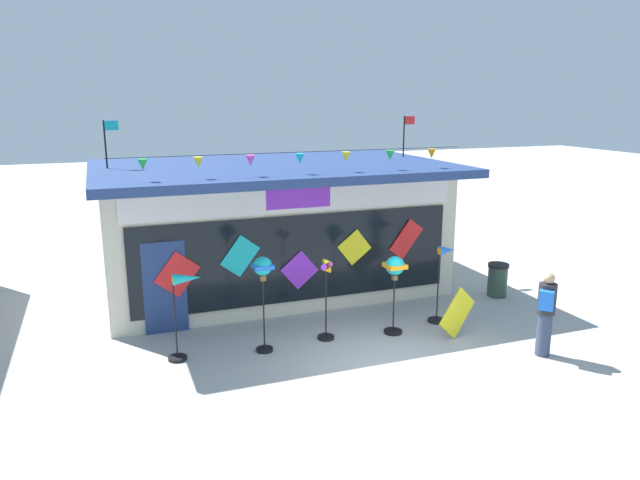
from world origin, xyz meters
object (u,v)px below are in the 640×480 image
Objects in this scene: wind_spinner_right at (443,275)px; trash_bin at (497,280)px; wind_spinner_far_left at (184,298)px; wind_spinner_left at (263,275)px; wind_spinner_center_right at (395,273)px; display_kite_on_ground at (457,313)px; person_near_camera at (546,312)px; kite_shop_building at (270,224)px; wind_spinner_center_left at (326,298)px.

wind_spinner_right is 2.07× the size of trash_bin.
wind_spinner_left reaches higher than wind_spinner_far_left.
wind_spinner_center_right is 1.56m from display_kite_on_ground.
wind_spinner_far_left is 6.92m from person_near_camera.
display_kite_on_ground is at bearing -59.83° from kite_shop_building.
kite_shop_building is 4.72m from wind_spinner_far_left.
wind_spinner_center_right is 1.01× the size of person_near_camera.
trash_bin is (3.59, 1.25, -0.90)m from wind_spinner_center_right.
wind_spinner_center_left is at bearing -178.98° from wind_spinner_right.
wind_spinner_center_left is (1.36, 0.12, -0.66)m from wind_spinner_left.
kite_shop_building reaches higher than display_kite_on_ground.
wind_spinner_left is 4.19m from display_kite_on_ground.
wind_spinner_center_right is 1.78× the size of display_kite_on_ground.
wind_spinner_far_left is 8.00m from trash_bin.
wind_spinner_center_left is (2.85, -0.08, -0.33)m from wind_spinner_far_left.
wind_spinner_far_left reaches higher than display_kite_on_ground.
wind_spinner_far_left is at bearing 25.98° from person_near_camera.
wind_spinner_right is 1.04× the size of person_near_camera.
wind_spinner_left is 1.52m from wind_spinner_center_left.
wind_spinner_center_left is 2.07× the size of trash_bin.
kite_shop_building reaches higher than trash_bin.
trash_bin is at bearing -28.85° from kite_shop_building.
wind_spinner_center_left is at bearing 14.21° from person_near_camera.
trash_bin is at bearing 37.60° from display_kite_on_ground.
wind_spinner_center_left is 1.03× the size of wind_spinner_center_right.
wind_spinner_left is 2.04× the size of display_kite_on_ground.
wind_spinner_center_left reaches higher than display_kite_on_ground.
person_near_camera is at bearing -68.73° from wind_spinner_right.
display_kite_on_ground is (-2.41, -1.85, 0.08)m from trash_bin.
display_kite_on_ground is at bearing -99.61° from wind_spinner_right.
trash_bin is at bearing 19.20° from wind_spinner_center_right.
kite_shop_building is 4.96× the size of wind_spinner_center_left.
kite_shop_building is at bearing 91.19° from wind_spinner_center_left.
wind_spinner_left is 2.83m from wind_spinner_center_right.
wind_spinner_center_left is at bearing 163.25° from display_kite_on_ground.
wind_spinner_far_left is at bearing -126.08° from kite_shop_building.
kite_shop_building is at bearing 126.75° from wind_spinner_right.
wind_spinner_far_left is at bearing 176.40° from wind_spinner_center_right.
kite_shop_building is 10.28× the size of trash_bin.
kite_shop_building is at bearing 53.92° from wind_spinner_far_left.
wind_spinner_left is at bearing -177.62° from wind_spinner_right.
wind_spinner_right is 1.03m from display_kite_on_ground.
display_kite_on_ground is (-0.14, -0.84, -0.57)m from wind_spinner_right.
display_kite_on_ground is at bearing -8.83° from person_near_camera.
wind_spinner_left is at bearing -174.84° from wind_spinner_center_left.
kite_shop_building reaches higher than wind_spinner_left.
wind_spinner_far_left is 1.02× the size of person_near_camera.
person_near_camera is at bearing -42.61° from wind_spinner_center_right.
wind_spinner_far_left is at bearing 172.22° from wind_spinner_left.
wind_spinner_center_right is at bearing -3.60° from wind_spinner_far_left.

